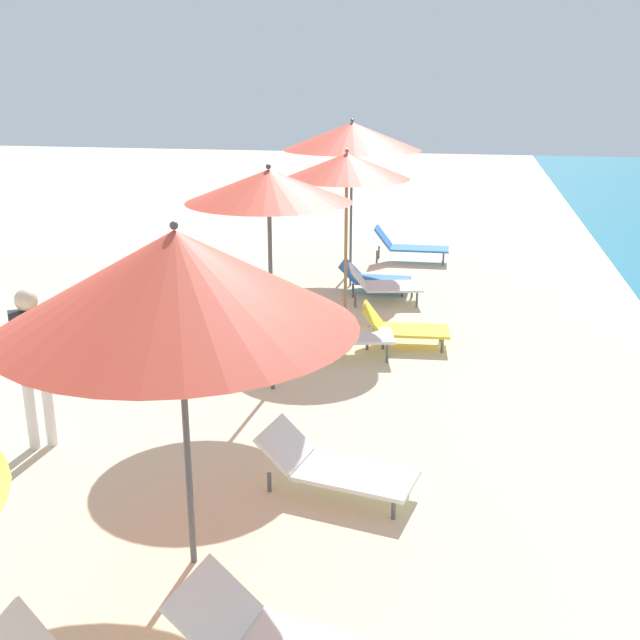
{
  "coord_description": "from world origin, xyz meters",
  "views": [
    {
      "loc": [
        1.7,
        1.25,
        3.59
      ],
      "look_at": [
        0.24,
        8.63,
        1.17
      ],
      "focal_mm": 42.18,
      "sensor_mm": 36.0,
      "label": 1
    }
  ],
  "objects_px": {
    "lounger_farthest_inland": "(373,278)",
    "lounger_fifth_shoreside": "(382,284)",
    "umbrella_third": "(177,280)",
    "umbrella_farthest": "(352,136)",
    "umbrella_fifth": "(347,166)",
    "person_walking_mid": "(33,353)",
    "lounger_third_shoreside": "(334,466)",
    "lounger_fifth_inland": "(402,327)",
    "lounger_fourth_shoreside": "(335,333)",
    "lounger_farthest_shoreside": "(409,245)",
    "umbrella_fourth": "(269,186)"
  },
  "relations": [
    {
      "from": "umbrella_fifth",
      "to": "lounger_fourth_shoreside",
      "type": "bearing_deg",
      "value": -85.48
    },
    {
      "from": "lounger_farthest_shoreside",
      "to": "person_walking_mid",
      "type": "relative_size",
      "value": 0.91
    },
    {
      "from": "lounger_farthest_shoreside",
      "to": "lounger_farthest_inland",
      "type": "bearing_deg",
      "value": -101.82
    },
    {
      "from": "umbrella_fifth",
      "to": "lounger_fifth_inland",
      "type": "distance_m",
      "value": 2.5
    },
    {
      "from": "umbrella_farthest",
      "to": "lounger_fifth_inland",
      "type": "bearing_deg",
      "value": -71.08
    },
    {
      "from": "umbrella_third",
      "to": "lounger_fifth_inland",
      "type": "distance_m",
      "value": 5.77
    },
    {
      "from": "lounger_farthest_inland",
      "to": "person_walking_mid",
      "type": "xyz_separation_m",
      "value": [
        -2.55,
        -6.52,
        0.77
      ]
    },
    {
      "from": "umbrella_fourth",
      "to": "lounger_fifth_shoreside",
      "type": "xyz_separation_m",
      "value": [
        0.87,
        3.95,
        -2.12
      ]
    },
    {
      "from": "lounger_farthest_inland",
      "to": "umbrella_fourth",
      "type": "bearing_deg",
      "value": -97.37
    },
    {
      "from": "lounger_farthest_shoreside",
      "to": "lounger_third_shoreside",
      "type": "bearing_deg",
      "value": -91.14
    },
    {
      "from": "umbrella_fifth",
      "to": "person_walking_mid",
      "type": "distance_m",
      "value": 5.43
    },
    {
      "from": "lounger_fourth_shoreside",
      "to": "lounger_farthest_shoreside",
      "type": "distance_m",
      "value": 5.74
    },
    {
      "from": "umbrella_fourth",
      "to": "lounger_fourth_shoreside",
      "type": "xyz_separation_m",
      "value": [
        0.55,
        1.26,
        -2.11
      ]
    },
    {
      "from": "umbrella_fifth",
      "to": "lounger_fifth_inland",
      "type": "height_order",
      "value": "umbrella_fifth"
    },
    {
      "from": "umbrella_third",
      "to": "umbrella_farthest",
      "type": "height_order",
      "value": "umbrella_farthest"
    },
    {
      "from": "lounger_farthest_inland",
      "to": "lounger_third_shoreside",
      "type": "bearing_deg",
      "value": -85.26
    },
    {
      "from": "lounger_fifth_shoreside",
      "to": "lounger_fifth_inland",
      "type": "height_order",
      "value": "lounger_fifth_shoreside"
    },
    {
      "from": "umbrella_farthest",
      "to": "umbrella_fourth",
      "type": "bearing_deg",
      "value": -90.26
    },
    {
      "from": "umbrella_fourth",
      "to": "umbrella_third",
      "type": "bearing_deg",
      "value": -85.66
    },
    {
      "from": "umbrella_fourth",
      "to": "umbrella_fifth",
      "type": "relative_size",
      "value": 1.03
    },
    {
      "from": "lounger_third_shoreside",
      "to": "lounger_fifth_inland",
      "type": "relative_size",
      "value": 1.2
    },
    {
      "from": "lounger_farthest_inland",
      "to": "lounger_fifth_shoreside",
      "type": "bearing_deg",
      "value": -70.03
    },
    {
      "from": "lounger_farthest_shoreside",
      "to": "umbrella_fourth",
      "type": "bearing_deg",
      "value": -100.29
    },
    {
      "from": "umbrella_fifth",
      "to": "lounger_fifth_inland",
      "type": "bearing_deg",
      "value": -44.36
    },
    {
      "from": "umbrella_third",
      "to": "lounger_fifth_inland",
      "type": "xyz_separation_m",
      "value": [
        1.13,
        5.3,
        -1.99
      ]
    },
    {
      "from": "person_walking_mid",
      "to": "umbrella_third",
      "type": "bearing_deg",
      "value": -160.33
    },
    {
      "from": "umbrella_farthest",
      "to": "umbrella_third",
      "type": "bearing_deg",
      "value": -88.55
    },
    {
      "from": "lounger_farthest_shoreside",
      "to": "person_walking_mid",
      "type": "bearing_deg",
      "value": -110.24
    },
    {
      "from": "umbrella_farthest",
      "to": "lounger_farthest_inland",
      "type": "bearing_deg",
      "value": -63.82
    },
    {
      "from": "umbrella_third",
      "to": "umbrella_fourth",
      "type": "distance_m",
      "value": 3.45
    },
    {
      "from": "umbrella_farthest",
      "to": "umbrella_fifth",
      "type": "bearing_deg",
      "value": -82.54
    },
    {
      "from": "lounger_fifth_inland",
      "to": "person_walking_mid",
      "type": "xyz_separation_m",
      "value": [
        -3.31,
        -3.76,
        0.74
      ]
    },
    {
      "from": "umbrella_fifth",
      "to": "umbrella_farthest",
      "type": "xyz_separation_m",
      "value": [
        -0.4,
        3.04,
        0.21
      ]
    },
    {
      "from": "lounger_fourth_shoreside",
      "to": "lounger_farthest_inland",
      "type": "distance_m",
      "value": 3.36
    },
    {
      "from": "lounger_third_shoreside",
      "to": "person_walking_mid",
      "type": "height_order",
      "value": "person_walking_mid"
    },
    {
      "from": "umbrella_third",
      "to": "lounger_fifth_inland",
      "type": "bearing_deg",
      "value": 77.95
    },
    {
      "from": "lounger_third_shoreside",
      "to": "umbrella_fourth",
      "type": "height_order",
      "value": "umbrella_fourth"
    },
    {
      "from": "lounger_third_shoreside",
      "to": "lounger_fifth_shoreside",
      "type": "height_order",
      "value": "lounger_fifth_shoreside"
    },
    {
      "from": "umbrella_fifth",
      "to": "lounger_farthest_shoreside",
      "type": "height_order",
      "value": "umbrella_fifth"
    },
    {
      "from": "lounger_farthest_shoreside",
      "to": "lounger_farthest_inland",
      "type": "height_order",
      "value": "lounger_farthest_shoreside"
    },
    {
      "from": "lounger_fifth_inland",
      "to": "lounger_fifth_shoreside",
      "type": "bearing_deg",
      "value": 99.04
    },
    {
      "from": "lounger_fifth_shoreside",
      "to": "lounger_third_shoreside",
      "type": "bearing_deg",
      "value": -99.87
    },
    {
      "from": "lounger_fifth_shoreside",
      "to": "lounger_fifth_inland",
      "type": "relative_size",
      "value": 1.05
    },
    {
      "from": "lounger_third_shoreside",
      "to": "lounger_farthest_inland",
      "type": "height_order",
      "value": "lounger_third_shoreside"
    },
    {
      "from": "lounger_fifth_inland",
      "to": "umbrella_fifth",
      "type": "bearing_deg",
      "value": 130.57
    },
    {
      "from": "lounger_third_shoreside",
      "to": "lounger_fourth_shoreside",
      "type": "distance_m",
      "value": 3.49
    },
    {
      "from": "lounger_third_shoreside",
      "to": "lounger_fifth_inland",
      "type": "height_order",
      "value": "lounger_fifth_inland"
    },
    {
      "from": "umbrella_farthest",
      "to": "lounger_farthest_shoreside",
      "type": "bearing_deg",
      "value": 48.0
    },
    {
      "from": "umbrella_third",
      "to": "umbrella_farthest",
      "type": "relative_size",
      "value": 0.93
    },
    {
      "from": "umbrella_third",
      "to": "lounger_farthest_shoreside",
      "type": "height_order",
      "value": "umbrella_third"
    }
  ]
}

